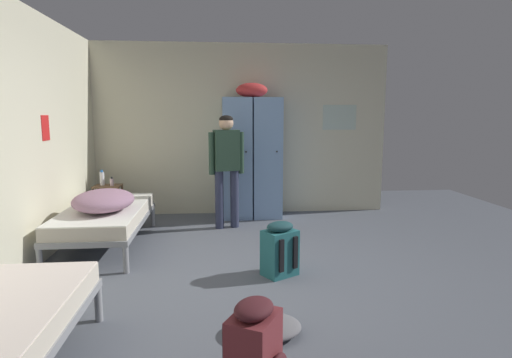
{
  "coord_description": "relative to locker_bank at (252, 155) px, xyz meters",
  "views": [
    {
      "loc": [
        -0.39,
        -3.94,
        1.6
      ],
      "look_at": [
        0.0,
        0.29,
        0.95
      ],
      "focal_mm": 29.7,
      "sensor_mm": 36.0,
      "label": 1
    }
  ],
  "objects": [
    {
      "name": "ground_plane",
      "position": [
        -0.15,
        -2.57,
        -0.97
      ],
      "size": [
        9.13,
        9.13,
        0.0
      ],
      "primitive_type": "plane",
      "color": "#565B66"
    },
    {
      "name": "backpack_teal",
      "position": [
        0.07,
        -2.48,
        -0.71
      ],
      "size": [
        0.4,
        0.41,
        0.55
      ],
      "color": "#23666B",
      "rests_on": "ground_plane"
    },
    {
      "name": "person_traveler",
      "position": [
        -0.41,
        -0.63,
        -0.01
      ],
      "size": [
        0.49,
        0.27,
        1.59
      ],
      "color": "#2D334C",
      "rests_on": "ground_plane"
    },
    {
      "name": "room_backdrop",
      "position": [
        -1.42,
        -1.27,
        0.38
      ],
      "size": [
        4.71,
        5.77,
        2.7
      ],
      "color": "beige",
      "rests_on": "ground_plane"
    },
    {
      "name": "backpack_maroon",
      "position": [
        -0.33,
        -4.25,
        -0.71
      ],
      "size": [
        0.41,
        0.4,
        0.55
      ],
      "color": "maroon",
      "rests_on": "ground_plane"
    },
    {
      "name": "locker_bank",
      "position": [
        0.0,
        0.0,
        0.0
      ],
      "size": [
        0.9,
        0.55,
        2.07
      ],
      "color": "#7A9ECC",
      "rests_on": "ground_plane"
    },
    {
      "name": "clothes_pile_grey",
      "position": [
        -0.2,
        -3.63,
        -0.91
      ],
      "size": [
        0.54,
        0.43,
        0.11
      ],
      "color": "slate",
      "rests_on": "ground_plane"
    },
    {
      "name": "bedding_heap",
      "position": [
        -1.85,
        -1.57,
        -0.36
      ],
      "size": [
        0.68,
        0.87,
        0.24
      ],
      "color": "gray",
      "rests_on": "bed_left_rear"
    },
    {
      "name": "water_bottle",
      "position": [
        -2.22,
        -0.21,
        -0.3
      ],
      "size": [
        0.07,
        0.07,
        0.22
      ],
      "color": "white",
      "rests_on": "shelf_unit"
    },
    {
      "name": "shelf_unit",
      "position": [
        -2.14,
        -0.23,
        -0.62
      ],
      "size": [
        0.38,
        0.3,
        0.57
      ],
      "color": "brown",
      "rests_on": "ground_plane"
    },
    {
      "name": "lotion_bottle",
      "position": [
        -2.07,
        -0.27,
        -0.34
      ],
      "size": [
        0.05,
        0.05,
        0.13
      ],
      "color": "beige",
      "rests_on": "shelf_unit"
    },
    {
      "name": "bed_left_rear",
      "position": [
        -1.89,
        -1.38,
        -0.59
      ],
      "size": [
        0.9,
        1.9,
        0.49
      ],
      "color": "gray",
      "rests_on": "ground_plane"
    }
  ]
}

